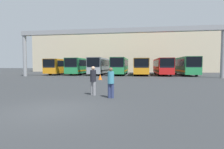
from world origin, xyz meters
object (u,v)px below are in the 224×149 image
at_px(bus_slot_2, 100,65).
at_px(bus_slot_3, 120,65).
at_px(pedestrian_near_right, 111,82).
at_px(bus_slot_1, 82,65).
at_px(bus_slot_6, 185,65).
at_px(bus_slot_4, 141,66).
at_px(pedestrian_mid_right, 93,80).
at_px(traffic_cone, 100,77).
at_px(bus_slot_5, 162,66).
at_px(bus_slot_0, 62,66).

xyz_separation_m(bus_slot_2, bus_slot_3, (4.03, -0.13, -0.00)).
bearing_deg(pedestrian_near_right, bus_slot_1, -69.59).
height_order(bus_slot_1, bus_slot_2, bus_slot_2).
relative_size(bus_slot_1, bus_slot_6, 1.20).
height_order(bus_slot_4, pedestrian_near_right, bus_slot_4).
height_order(pedestrian_mid_right, traffic_cone, pedestrian_mid_right).
bearing_deg(pedestrian_near_right, traffic_cone, -76.12).
bearing_deg(bus_slot_3, pedestrian_near_right, -85.23).
relative_size(bus_slot_5, bus_slot_6, 1.14).
xyz_separation_m(bus_slot_4, bus_slot_5, (4.03, 0.12, 0.01)).
height_order(bus_slot_0, bus_slot_4, bus_slot_4).
bearing_deg(bus_slot_2, bus_slot_3, -1.83).
relative_size(bus_slot_1, bus_slot_4, 1.07).
height_order(bus_slot_3, pedestrian_near_right, bus_slot_3).
xyz_separation_m(bus_slot_1, pedestrian_mid_right, (8.89, -24.48, -0.89)).
bearing_deg(bus_slot_6, bus_slot_2, 178.12).
height_order(bus_slot_2, bus_slot_6, bus_slot_6).
relative_size(bus_slot_2, pedestrian_near_right, 6.56).
distance_m(bus_slot_1, pedestrian_mid_right, 26.06).
relative_size(bus_slot_3, traffic_cone, 15.77).
xyz_separation_m(pedestrian_mid_right, pedestrian_near_right, (1.22, -0.77, -0.03)).
bearing_deg(bus_slot_2, pedestrian_near_right, -76.20).
bearing_deg(bus_slot_0, bus_slot_1, 8.68).
distance_m(bus_slot_3, pedestrian_mid_right, 23.90).
bearing_deg(bus_slot_3, bus_slot_6, -1.89).
distance_m(bus_slot_1, pedestrian_near_right, 27.22).
relative_size(bus_slot_1, bus_slot_2, 1.09).
relative_size(bus_slot_1, bus_slot_3, 1.11).
bearing_deg(bus_slot_3, bus_slot_2, 178.17).
distance_m(bus_slot_2, traffic_cone, 13.07).
bearing_deg(bus_slot_3, bus_slot_4, 2.92).
distance_m(bus_slot_1, bus_slot_2, 4.06).
height_order(bus_slot_3, pedestrian_mid_right, bus_slot_3).
xyz_separation_m(bus_slot_5, pedestrian_mid_right, (-7.22, -24.20, -0.83)).
height_order(bus_slot_2, bus_slot_5, bus_slot_2).
xyz_separation_m(bus_slot_2, bus_slot_4, (8.05, 0.08, -0.09)).
height_order(bus_slot_1, bus_slot_5, bus_slot_1).
xyz_separation_m(bus_slot_4, pedestrian_near_right, (-1.97, -24.84, -0.85)).
distance_m(pedestrian_mid_right, pedestrian_near_right, 1.45).
height_order(bus_slot_2, pedestrian_mid_right, bus_slot_2).
height_order(bus_slot_2, bus_slot_3, bus_slot_2).
relative_size(pedestrian_mid_right, pedestrian_near_right, 1.03).
relative_size(pedestrian_mid_right, traffic_cone, 2.54).
relative_size(bus_slot_2, bus_slot_4, 0.99).
height_order(pedestrian_mid_right, pedestrian_near_right, pedestrian_mid_right).
xyz_separation_m(bus_slot_1, bus_slot_2, (4.03, -0.49, 0.03)).
relative_size(bus_slot_2, bus_slot_5, 0.97).
bearing_deg(pedestrian_mid_right, bus_slot_5, -79.93).
bearing_deg(bus_slot_6, bus_slot_0, 179.06).
bearing_deg(bus_slot_1, bus_slot_0, -171.32).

